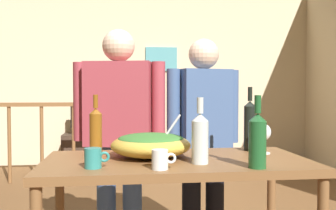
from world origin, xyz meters
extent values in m
cube|color=beige|center=(0.00, 3.30, 1.45)|extent=(5.57, 0.10, 2.89)
cube|color=teal|center=(0.28, 3.24, 1.67)|extent=(0.51, 0.03, 0.38)
cylinder|color=brown|center=(-1.75, 2.09, 0.48)|extent=(0.04, 0.04, 0.96)
cylinder|color=brown|center=(-1.36, 2.09, 0.48)|extent=(0.04, 0.04, 0.96)
cylinder|color=brown|center=(-0.97, 2.09, 0.48)|extent=(0.04, 0.04, 0.96)
cylinder|color=brown|center=(-0.57, 2.09, 0.48)|extent=(0.04, 0.04, 0.96)
cylinder|color=brown|center=(-0.18, 2.09, 0.48)|extent=(0.04, 0.04, 0.96)
cube|color=brown|center=(-1.36, 2.09, 0.99)|extent=(2.44, 0.07, 0.05)
cube|color=brown|center=(-0.18, 2.09, 0.53)|extent=(0.10, 0.10, 1.06)
cube|color=#38281E|center=(-0.78, 2.95, 0.25)|extent=(0.90, 0.40, 0.51)
cube|color=black|center=(-0.78, 2.95, 0.52)|extent=(0.20, 0.12, 0.02)
cylinder|color=black|center=(-0.78, 2.95, 0.57)|extent=(0.03, 0.03, 0.08)
cube|color=black|center=(-0.78, 2.92, 0.79)|extent=(0.65, 0.06, 0.36)
cube|color=black|center=(-0.78, 2.89, 0.79)|extent=(0.60, 0.01, 0.33)
cube|color=brown|center=(-0.08, -0.97, 0.80)|extent=(1.32, 0.67, 0.04)
ellipsoid|color=gold|center=(-0.21, -0.90, 0.88)|extent=(0.41, 0.41, 0.12)
ellipsoid|color=#38702D|center=(-0.21, -0.90, 0.91)|extent=(0.34, 0.34, 0.06)
cylinder|color=silver|center=(-0.12, -0.90, 0.93)|extent=(0.15, 0.01, 0.21)
cylinder|color=silver|center=(0.41, -0.87, 0.82)|extent=(0.08, 0.08, 0.01)
cylinder|color=silver|center=(0.41, -0.87, 0.86)|extent=(0.01, 0.01, 0.07)
ellipsoid|color=silver|center=(0.41, -0.87, 0.93)|extent=(0.08, 0.08, 0.09)
cylinder|color=brown|center=(-0.50, -0.76, 0.92)|extent=(0.07, 0.07, 0.22)
cone|color=brown|center=(-0.50, -0.76, 1.05)|extent=(0.07, 0.07, 0.03)
cylinder|color=brown|center=(-0.50, -0.76, 1.10)|extent=(0.03, 0.03, 0.07)
cylinder|color=black|center=(0.38, -0.74, 0.94)|extent=(0.07, 0.07, 0.25)
cone|color=black|center=(0.38, -0.74, 1.08)|extent=(0.07, 0.07, 0.03)
cylinder|color=black|center=(0.38, -0.74, 1.14)|extent=(0.03, 0.03, 0.08)
cylinder|color=silver|center=(0.01, -1.10, 0.92)|extent=(0.08, 0.08, 0.20)
cone|color=silver|center=(0.01, -1.10, 1.03)|extent=(0.08, 0.08, 0.04)
cylinder|color=silver|center=(0.01, -1.10, 1.09)|extent=(0.03, 0.03, 0.08)
cylinder|color=#1E5628|center=(0.24, -1.24, 0.92)|extent=(0.08, 0.08, 0.21)
cone|color=#1E5628|center=(0.24, -1.24, 1.04)|extent=(0.08, 0.08, 0.04)
cylinder|color=#1E5628|center=(0.24, -1.24, 1.10)|extent=(0.03, 0.03, 0.08)
cylinder|color=teal|center=(-0.48, -1.15, 0.86)|extent=(0.08, 0.08, 0.09)
torus|color=teal|center=(-0.43, -1.15, 0.86)|extent=(0.05, 0.01, 0.05)
cylinder|color=white|center=(-0.19, -1.22, 0.86)|extent=(0.07, 0.07, 0.09)
torus|color=white|center=(-0.14, -1.22, 0.86)|extent=(0.05, 0.01, 0.05)
cylinder|color=#3D5684|center=(-0.29, -0.29, 0.40)|extent=(0.13, 0.13, 0.79)
cylinder|color=#3D5684|center=(-0.46, -0.25, 0.40)|extent=(0.13, 0.13, 0.79)
cube|color=#9E3842|center=(-0.37, -0.27, 1.07)|extent=(0.48, 0.31, 0.56)
cylinder|color=#9E3842|center=(-0.11, -0.33, 1.09)|extent=(0.09, 0.09, 0.53)
cylinder|color=#9E3842|center=(-0.64, -0.21, 1.09)|extent=(0.09, 0.09, 0.53)
sphere|color=beige|center=(-0.37, -0.27, 1.46)|extent=(0.22, 0.22, 0.22)
cylinder|color=black|center=(0.30, -0.25, 0.38)|extent=(0.13, 0.13, 0.76)
cylinder|color=black|center=(0.12, -0.29, 0.38)|extent=(0.13, 0.13, 0.76)
cube|color=#3D5684|center=(0.21, -0.27, 1.04)|extent=(0.39, 0.29, 0.54)
cylinder|color=#3D5684|center=(0.43, -0.22, 1.05)|extent=(0.09, 0.09, 0.51)
cylinder|color=#3D5684|center=(-0.01, -0.32, 1.05)|extent=(0.09, 0.09, 0.51)
sphere|color=beige|center=(0.21, -0.27, 1.41)|extent=(0.21, 0.21, 0.21)
camera|label=1|loc=(-0.36, -2.85, 1.16)|focal=40.69mm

